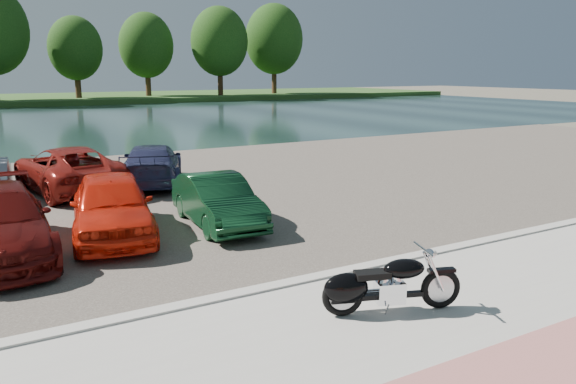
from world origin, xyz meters
The scene contains 13 objects.
ground centered at (0.00, 0.00, 0.00)m, with size 200.00×200.00×0.00m, color #595447.
promenade centered at (0.00, -1.00, 0.05)m, with size 60.00×6.00×0.10m, color #ADAAA3.
pink_path centered at (0.00, -2.50, 0.10)m, with size 60.00×2.00×0.01m, color #AD6961.
kerb centered at (0.00, 2.00, 0.07)m, with size 60.00×0.30×0.14m, color #ADAAA3.
parking_lot centered at (0.00, 11.00, 0.02)m, with size 60.00×18.00×0.04m, color #413B34.
river centered at (0.00, 40.00, 0.00)m, with size 120.00×40.00×0.00m, color #1A2F2E.
far_bank centered at (0.00, 72.00, 0.30)m, with size 120.00×24.00×0.60m, color #254117.
far_trees centered at (4.36, 65.79, 7.49)m, with size 70.25×10.68×12.52m.
motorcycle centered at (-0.97, 0.19, 0.56)m, with size 2.25×1.06×1.05m.
car_4 centered at (-3.63, 6.82, 0.80)m, with size 1.79×4.45×1.52m, color red.
car_5 centered at (-1.08, 6.50, 0.69)m, with size 1.37×3.92×1.29m, color #0E361C.
car_10 centered at (-3.66, 12.79, 0.77)m, with size 2.43×5.27×1.46m, color maroon.
car_11 centered at (-0.97, 12.50, 0.74)m, with size 1.95×4.79×1.39m, color navy.
Camera 1 is at (-6.44, -6.36, 3.92)m, focal length 35.00 mm.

